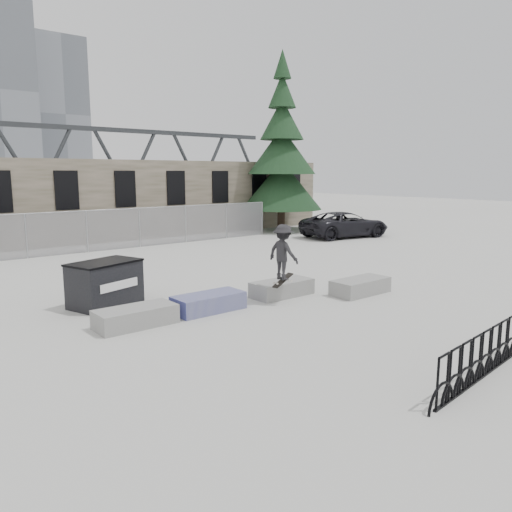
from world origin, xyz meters
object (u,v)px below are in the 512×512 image
Objects in this scene: planter_far_left at (136,316)px; planter_center_right at (282,287)px; planter_center_left at (209,302)px; spruce_tree at (282,161)px; planter_offset at (360,286)px; dumpster at (105,283)px; bike_rack at (485,354)px; suv at (345,224)px; skateboarder at (283,252)px.

planter_far_left is 1.00× the size of planter_center_right.
planter_center_left is 0.17× the size of spruce_tree.
planter_offset is (2.10, -1.39, 0.00)m from planter_center_right.
planter_center_left is at bearing -0.14° from planter_far_left.
dumpster is 0.19× the size of spruce_tree.
planter_far_left is 7.16m from planter_offset.
dumpster is (0.21, 2.37, 0.39)m from planter_far_left.
dumpster reaches higher than bike_rack.
suv is at bearing -84.36° from spruce_tree.
spruce_tree reaches higher than suv.
dumpster is at bearing 129.69° from planter_center_left.
dumpster is (-1.97, 2.37, 0.39)m from planter_center_left.
suv is 15.91m from skateboarder.
planter_far_left is at bearing 179.86° from planter_center_left.
planter_center_left is 1.00× the size of planter_offset.
planter_center_left is at bearing 164.06° from planter_offset.
spruce_tree is (16.77, 10.98, 3.89)m from dumpster.
bike_rack is 24.71m from spruce_tree.
planter_far_left is at bearing -141.82° from spruce_tree.
planter_offset is at bearing -124.03° from spruce_tree.
planter_offset is 3.04m from skateboarder.
suv is at bearing 28.39° from planter_center_left.
planter_center_right is 5.29m from dumpster.
planter_center_right is 1.00× the size of planter_offset.
planter_center_right is 18.49m from spruce_tree.
skateboarder is (-2.68, 0.71, 1.26)m from planter_offset.
bike_rack is (3.67, -7.06, 0.18)m from planter_far_left.
planter_far_left is 2.18m from planter_center_left.
spruce_tree reaches higher than planter_offset.
planter_center_right is at bearing -44.57° from dumpster.
dumpster reaches higher than planter_far_left.
planter_far_left is at bearing 75.04° from skateboarder.
planter_offset is at bearing 143.28° from suv.
bike_rack is (-3.35, -5.67, 0.18)m from planter_offset.
spruce_tree is at bearing 38.18° from planter_far_left.
planter_offset is 0.89× the size of dumpster.
suv is (17.27, 5.90, 0.10)m from dumpster.
planter_far_left is at bearing -112.97° from dumpster.
planter_far_left and planter_offset have the same top height.
skateboarder reaches higher than planter_offset.
planter_center_left is at bearing 128.96° from suv.
planter_far_left is 7.96m from bike_rack.
planter_far_left is 1.10× the size of skateboarder.
planter_center_left and planter_center_right have the same top height.
planter_offset is at bearing -46.74° from dumpster.
suv is 3.00× the size of skateboarder.
suv reaches higher than bike_rack.
planter_far_left is at bearing 117.50° from bike_rack.
planter_far_left is 4.93m from planter_center_right.
spruce_tree is at bearing 16.21° from suv.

